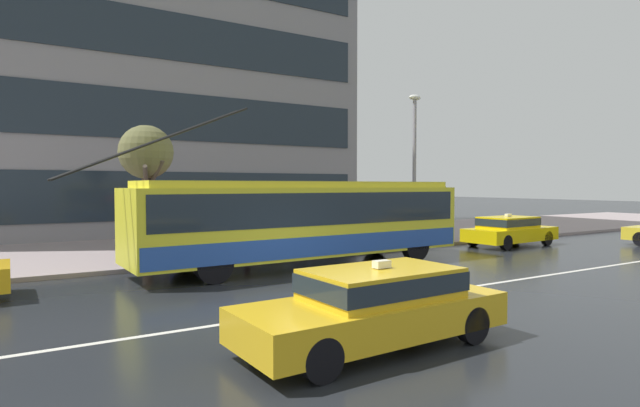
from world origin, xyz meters
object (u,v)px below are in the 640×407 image
Objects in this scene: trolleybus at (306,219)px; bus_shelter at (252,203)px; street_lamp at (414,155)px; pedestrian_approaching_curb at (167,209)px; taxi_oncoming_near at (376,303)px; pedestrian_walking_past at (171,211)px; taxi_ahead_of_bus at (509,230)px; pedestrian_waiting_by_pole at (128,234)px; pedestrian_at_shelter at (248,212)px; street_tree_bare at (146,155)px.

trolleybus is 3.23m from bus_shelter.
pedestrian_approaching_curb is at bearing 169.96° from street_lamp.
street_lamp is (10.11, 10.37, 3.27)m from taxi_oncoming_near.
taxi_ahead_of_bus is at bearing -13.19° from pedestrian_walking_past.
trolleybus is at bearing -158.55° from street_lamp.
pedestrian_at_shelter is at bearing 1.56° from pedestrian_waiting_by_pole.
pedestrian_approaching_curb reaches higher than taxi_ahead_of_bus.
street_lamp is at bearing -6.00° from street_tree_bare.
taxi_oncoming_near is at bearing -103.08° from bus_shelter.
street_lamp reaches higher than pedestrian_approaching_curb.
pedestrian_waiting_by_pole is 0.25× the size of street_lamp.
taxi_oncoming_near is 2.82× the size of pedestrian_waiting_by_pole.
pedestrian_at_shelter is (-11.11, 2.39, 0.97)m from taxi_ahead_of_bus.
taxi_ahead_of_bus is 2.33× the size of pedestrian_walking_past.
taxi_ahead_of_bus is at bearing 30.45° from taxi_oncoming_near.
taxi_ahead_of_bus is at bearing 0.97° from trolleybus.
pedestrian_at_shelter is 0.43× the size of street_tree_bare.
pedestrian_waiting_by_pole is at bearing -129.23° from pedestrian_approaching_curb.
pedestrian_at_shelter is 4.01m from street_tree_bare.
pedestrian_at_shelter is 4.12m from pedestrian_waiting_by_pole.
trolleybus is at bearing -179.03° from taxi_ahead_of_bus.
street_lamp is at bearing -10.04° from pedestrian_approaching_curb.
taxi_oncoming_near is at bearing -134.26° from street_lamp.
pedestrian_walking_past is at bearing 29.90° from pedestrian_waiting_by_pole.
street_lamp is (7.61, -0.38, 2.01)m from bus_shelter.
pedestrian_approaching_curb is 0.43× the size of street_tree_bare.
pedestrian_walking_past is (-13.60, 3.19, 1.01)m from taxi_ahead_of_bus.
trolleybus is 3.14× the size of bus_shelter.
street_lamp is at bearing 1.56° from pedestrian_waiting_by_pole.
pedestrian_waiting_by_pole is (-1.58, -0.91, -0.61)m from pedestrian_walking_past.
bus_shelter is 2.12× the size of pedestrian_walking_past.
street_lamp is (10.32, -1.83, 2.24)m from pedestrian_approaching_curb.
taxi_oncoming_near is at bearing -87.92° from pedestrian_walking_past.
pedestrian_waiting_by_pole is 12.43m from street_lamp.
pedestrian_approaching_curb is at bearing 138.55° from pedestrian_at_shelter.
pedestrian_walking_past is at bearing 166.81° from taxi_ahead_of_bus.
pedestrian_walking_past is at bearing 135.55° from trolleybus.
trolleybus is 2.73m from pedestrian_at_shelter.
taxi_oncoming_near is 1.12× the size of bus_shelter.
taxi_ahead_of_bus is 15.36m from pedestrian_waiting_by_pole.
pedestrian_waiting_by_pole is 3.10m from street_tree_bare.
pedestrian_waiting_by_pole is at bearing -178.44° from pedestrian_at_shelter.
bus_shelter is 0.77m from pedestrian_at_shelter.
taxi_ahead_of_bus is 0.70× the size of street_lamp.
street_tree_bare reaches higher than taxi_ahead_of_bus.
taxi_oncoming_near is 10.41m from pedestrian_at_shelter.
bus_shelter is (-0.53, 3.16, 0.44)m from trolleybus.
taxi_ahead_of_bus is at bearing -8.53° from pedestrian_waiting_by_pole.
pedestrian_approaching_curb is (-2.32, 2.05, 0.06)m from pedestrian_at_shelter.
pedestrian_walking_past is 10.76m from street_lamp.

